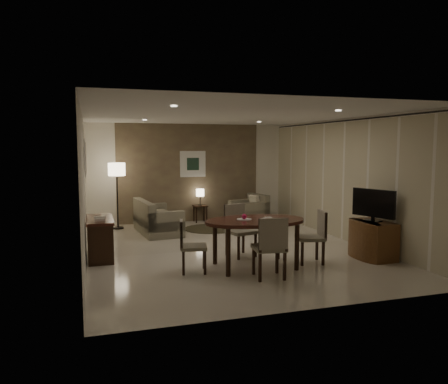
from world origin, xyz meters
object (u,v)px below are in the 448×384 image
object	(u,v)px
chair_far	(241,231)
floor_lamp	(117,196)
dining_table	(255,244)
side_table	(200,214)
console_desk	(100,238)
sofa	(158,217)
armchair	(249,209)
tv_cabinet	(373,240)
chair_right	(310,237)
chair_left	(194,246)
chair_near	(269,247)

from	to	relation	value
chair_far	floor_lamp	world-z (taller)	floor_lamp
dining_table	side_table	xyz separation A→B (m)	(0.19, 4.68, -0.18)
console_desk	floor_lamp	bearing A→B (deg)	80.25
sofa	armchair	xyz separation A→B (m)	(2.59, 0.68, -0.01)
tv_cabinet	chair_right	xyz separation A→B (m)	(-1.30, 0.04, 0.12)
tv_cabinet	floor_lamp	size ratio (longest dim) A/B	0.54
tv_cabinet	armchair	distance (m)	4.35
tv_cabinet	chair_left	world-z (taller)	chair_left
chair_far	chair_left	bearing A→B (deg)	-161.85
chair_near	floor_lamp	xyz separation A→B (m)	(-2.04, 4.98, 0.34)
sofa	dining_table	bearing A→B (deg)	-167.84
chair_right	sofa	bearing A→B (deg)	-135.96
sofa	chair_near	bearing A→B (deg)	-170.58
chair_near	side_table	bearing A→B (deg)	-85.69
chair_right	tv_cabinet	bearing A→B (deg)	100.35
chair_left	chair_far	bearing A→B (deg)	-43.77
dining_table	side_table	distance (m)	4.68
chair_right	dining_table	bearing A→B (deg)	-79.58
chair_left	console_desk	bearing A→B (deg)	57.90
side_table	dining_table	bearing A→B (deg)	-92.34
tv_cabinet	dining_table	bearing A→B (deg)	178.19
chair_near	sofa	distance (m)	4.30
dining_table	sofa	size ratio (longest dim) A/B	1.05
chair_right	armchair	size ratio (longest dim) A/B	1.09
tv_cabinet	chair_left	size ratio (longest dim) A/B	1.03
console_desk	dining_table	bearing A→B (deg)	-29.22
chair_left	sofa	world-z (taller)	chair_left
chair_near	side_table	world-z (taller)	chair_near
chair_near	floor_lamp	world-z (taller)	floor_lamp
console_desk	armchair	xyz separation A→B (m)	(3.98, 2.76, 0.01)
chair_left	chair_right	xyz separation A→B (m)	(2.12, -0.05, 0.03)
chair_right	floor_lamp	distance (m)	5.37
tv_cabinet	chair_far	bearing A→B (deg)	159.85
chair_left	side_table	xyz separation A→B (m)	(1.27, 4.66, -0.20)
side_table	floor_lamp	world-z (taller)	floor_lamp
chair_left	floor_lamp	bearing A→B (deg)	24.22
tv_cabinet	dining_table	world-z (taller)	dining_table
chair_near	floor_lamp	bearing A→B (deg)	-61.27
dining_table	chair_far	size ratio (longest dim) A/B	1.80
armchair	side_table	bearing A→B (deg)	-124.51
tv_cabinet	chair_far	size ratio (longest dim) A/B	0.92
chair_near	sofa	xyz separation A→B (m)	(-1.15, 4.14, -0.10)
chair_left	chair_near	bearing A→B (deg)	-109.82
chair_near	side_table	distance (m)	5.32
chair_left	side_table	world-z (taller)	chair_left
console_desk	chair_near	world-z (taller)	chair_near
chair_near	console_desk	bearing A→B (deg)	-32.56
floor_lamp	chair_near	bearing A→B (deg)	-67.73
side_table	floor_lamp	xyz separation A→B (m)	(-2.24, -0.33, 0.60)
tv_cabinet	side_table	world-z (taller)	tv_cabinet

